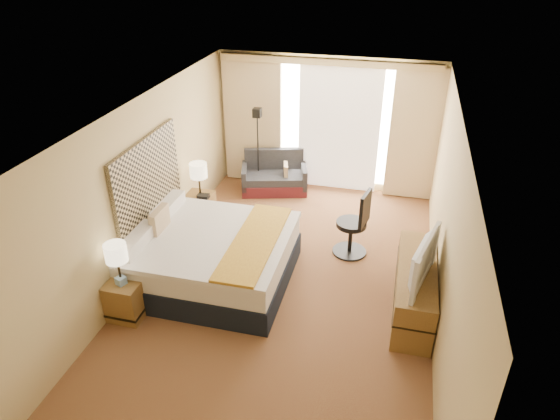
% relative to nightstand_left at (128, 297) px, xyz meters
% --- Properties ---
extents(floor, '(4.20, 7.00, 0.02)m').
position_rel_nightstand_left_xyz_m(floor, '(1.87, 1.05, -0.28)').
color(floor, '#562418').
rests_on(floor, ground).
extents(ceiling, '(4.20, 7.00, 0.02)m').
position_rel_nightstand_left_xyz_m(ceiling, '(1.87, 1.05, 2.33)').
color(ceiling, white).
rests_on(ceiling, wall_back).
extents(wall_back, '(4.20, 0.02, 2.60)m').
position_rel_nightstand_left_xyz_m(wall_back, '(1.87, 4.55, 1.02)').
color(wall_back, tan).
rests_on(wall_back, ground).
extents(wall_left, '(0.02, 7.00, 2.60)m').
position_rel_nightstand_left_xyz_m(wall_left, '(-0.23, 1.05, 1.02)').
color(wall_left, tan).
rests_on(wall_left, ground).
extents(wall_right, '(0.02, 7.00, 2.60)m').
position_rel_nightstand_left_xyz_m(wall_right, '(3.97, 1.05, 1.02)').
color(wall_right, tan).
rests_on(wall_right, ground).
extents(headboard, '(0.06, 1.85, 1.50)m').
position_rel_nightstand_left_xyz_m(headboard, '(-0.19, 1.25, 1.01)').
color(headboard, black).
rests_on(headboard, wall_left).
extents(nightstand_left, '(0.45, 0.52, 0.55)m').
position_rel_nightstand_left_xyz_m(nightstand_left, '(0.00, 0.00, 0.00)').
color(nightstand_left, brown).
rests_on(nightstand_left, floor).
extents(nightstand_right, '(0.45, 0.52, 0.55)m').
position_rel_nightstand_left_xyz_m(nightstand_right, '(0.00, 2.50, 0.00)').
color(nightstand_right, brown).
rests_on(nightstand_right, floor).
extents(media_dresser, '(0.50, 1.80, 0.70)m').
position_rel_nightstand_left_xyz_m(media_dresser, '(3.70, 1.05, 0.07)').
color(media_dresser, brown).
rests_on(media_dresser, floor).
extents(window, '(2.30, 0.02, 2.30)m').
position_rel_nightstand_left_xyz_m(window, '(2.12, 4.52, 1.04)').
color(window, white).
rests_on(window, wall_back).
extents(curtains, '(4.12, 0.19, 2.56)m').
position_rel_nightstand_left_xyz_m(curtains, '(1.87, 4.44, 1.13)').
color(curtains, beige).
rests_on(curtains, floor).
extents(bed, '(2.22, 2.03, 1.08)m').
position_rel_nightstand_left_xyz_m(bed, '(0.81, 1.01, 0.12)').
color(bed, black).
rests_on(bed, floor).
extents(loveseat, '(1.41, 1.00, 0.79)m').
position_rel_nightstand_left_xyz_m(loveseat, '(0.95, 4.08, -0.01)').
color(loveseat, '#54181D').
rests_on(loveseat, floor).
extents(floor_lamp, '(0.21, 0.21, 1.65)m').
position_rel_nightstand_left_xyz_m(floor_lamp, '(0.61, 4.11, 0.89)').
color(floor_lamp, black).
rests_on(floor_lamp, floor).
extents(desk_chair, '(0.55, 0.55, 1.12)m').
position_rel_nightstand_left_xyz_m(desk_chair, '(2.75, 2.20, 0.22)').
color(desk_chair, black).
rests_on(desk_chair, floor).
extents(lamp_left, '(0.28, 0.28, 0.60)m').
position_rel_nightstand_left_xyz_m(lamp_left, '(-0.02, -0.05, 0.74)').
color(lamp_left, black).
rests_on(lamp_left, nightstand_left).
extents(lamp_right, '(0.29, 0.29, 0.62)m').
position_rel_nightstand_left_xyz_m(lamp_right, '(0.05, 2.48, 0.75)').
color(lamp_right, black).
rests_on(lamp_right, nightstand_right).
extents(tissue_box, '(0.15, 0.15, 0.10)m').
position_rel_nightstand_left_xyz_m(tissue_box, '(-0.01, -0.07, 0.33)').
color(tissue_box, '#8BB3D8').
rests_on(tissue_box, nightstand_left).
extents(telephone, '(0.19, 0.15, 0.07)m').
position_rel_nightstand_left_xyz_m(telephone, '(0.13, 2.42, 0.31)').
color(telephone, black).
rests_on(telephone, nightstand_right).
extents(television, '(0.40, 1.06, 0.61)m').
position_rel_nightstand_left_xyz_m(television, '(3.65, 0.76, 0.73)').
color(television, black).
rests_on(television, media_dresser).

